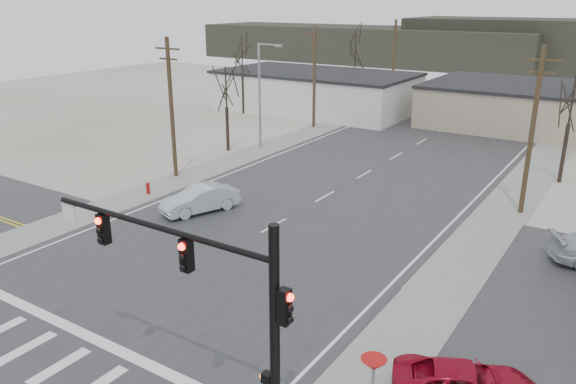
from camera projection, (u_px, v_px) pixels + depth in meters
The scene contains 23 objects.
ground at pixel (177, 282), 26.06m from camera, with size 140.00×140.00×0.00m, color silver.
main_road at pixel (332, 193), 37.94m from camera, with size 18.00×110.00×0.05m, color #2A2A2D.
cross_road at pixel (177, 281), 26.06m from camera, with size 90.00×10.00×0.04m, color #2A2A2D.
sidewalk_left at pixel (250, 154), 47.37m from camera, with size 3.00×90.00×0.06m, color gray.
sidewalk_right at pixel (512, 200), 36.44m from camera, with size 3.00×90.00×0.06m, color gray.
traffic_signal_mast at pixel (218, 295), 15.56m from camera, with size 8.95×0.43×7.20m.
fire_hydrant at pixel (148, 188), 37.51m from camera, with size 0.24×0.24×0.87m.
yield_sign at pixel (373, 367), 16.69m from camera, with size 0.80×0.80×2.35m.
building_left_far at pixel (315, 91), 65.27m from camera, with size 22.30×12.30×4.50m.
building_right_far at pixel (564, 109), 55.08m from camera, with size 26.30×14.30×4.30m.
upole_left_b at pixel (171, 106), 39.79m from camera, with size 2.20×0.30×10.00m.
upole_left_c at pixel (314, 76), 55.64m from camera, with size 2.20×0.30×10.00m.
upole_left_d at pixel (394, 59), 71.50m from camera, with size 2.20×0.30×10.00m.
upole_right_a at pixel (532, 129), 32.70m from camera, with size 2.20×0.30×10.00m.
streetlight_main at pixel (261, 91), 47.40m from camera, with size 2.40×0.25×9.00m.
tree_left_near at pixel (226, 90), 46.91m from camera, with size 3.30×3.30×7.35m.
tree_right_mid at pixel (573, 99), 38.30m from camera, with size 3.74×3.74×8.33m.
tree_left_far at pixel (355, 53), 67.68m from camera, with size 3.96×3.96×8.82m.
tree_left_mid at pixel (242, 57), 62.29m from camera, with size 3.96×3.96×8.82m.
hill_left at pixel (363, 44), 115.87m from camera, with size 70.00×18.00×7.00m, color #333026.
sedan_crossing at pixel (200, 199), 34.29m from camera, with size 1.68×4.82×1.59m, color #B6BDC2.
car_far_a at pixel (485, 104), 65.08m from camera, with size 2.35×5.79×1.68m, color black.
car_far_b at pixel (466, 94), 73.26m from camera, with size 1.48×3.68×1.25m, color black.
Camera 1 is at (17.03, -16.69, 12.44)m, focal length 35.00 mm.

